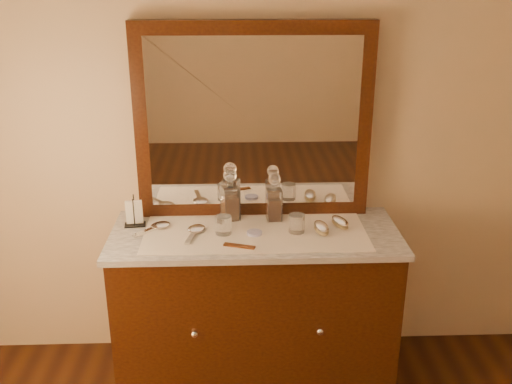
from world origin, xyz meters
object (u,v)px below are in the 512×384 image
napkin_rack (134,214)px  pin_dish (254,233)px  mirror_frame (253,122)px  brush_near (321,228)px  brush_far (340,222)px  hand_mirror_inner (196,230)px  comb (239,246)px  decanter_left (230,200)px  decanter_right (274,202)px  hand_mirror_outer (157,226)px  dresser_cabinet (255,308)px

napkin_rack → pin_dish: bearing=-12.8°
mirror_frame → brush_near: bearing=-38.8°
pin_dish → brush_far: size_ratio=0.50×
mirror_frame → hand_mirror_inner: mirror_frame is taller
comb → decanter_left: (-0.04, 0.33, 0.10)m
brush_near → decanter_right: bearing=144.5°
decanter_right → brush_far: decanter_right is taller
hand_mirror_outer → decanter_left: bearing=15.6°
decanter_left → brush_far: bearing=-11.0°
comb → pin_dish: bearing=78.8°
comb → brush_far: 0.56m
comb → hand_mirror_inner: 0.28m
decanter_left → hand_mirror_outer: bearing=-164.4°
hand_mirror_inner → mirror_frame: bearing=39.8°
brush_near → decanter_left: bearing=159.0°
napkin_rack → decanter_left: 0.49m
dresser_cabinet → decanter_right: bearing=54.1°
napkin_rack → hand_mirror_outer: size_ratio=0.79×
comb → brush_near: 0.44m
decanter_left → napkin_rack: bearing=-173.6°
comb → decanter_right: size_ratio=0.59×
brush_far → decanter_right: bearing=163.9°
brush_near → hand_mirror_inner: 0.63m
dresser_cabinet → hand_mirror_inner: (-0.30, -0.00, 0.45)m
dresser_cabinet → decanter_left: bearing=128.6°
decanter_left → pin_dish: bearing=-58.4°
comb → napkin_rack: (-0.53, 0.27, 0.05)m
napkin_rack → decanter_left: (0.49, 0.05, 0.05)m
brush_near → comb: bearing=-159.2°
dresser_cabinet → brush_near: brush_near is taller
decanter_left → decanter_right: 0.23m
brush_near → hand_mirror_outer: (-0.82, 0.07, -0.01)m
pin_dish → hand_mirror_outer: 0.49m
decanter_right → hand_mirror_inner: bearing=-160.2°
pin_dish → hand_mirror_inner: size_ratio=0.33×
dresser_cabinet → decanter_left: decanter_left is taller
mirror_frame → decanter_left: (-0.12, -0.09, -0.39)m
napkin_rack → brush_far: napkin_rack is taller
napkin_rack → brush_near: napkin_rack is taller
brush_near → brush_far: (0.10, 0.07, -0.00)m
pin_dish → comb: (-0.08, -0.14, -0.00)m
dresser_cabinet → mirror_frame: (0.00, 0.25, 0.94)m
decanter_left → hand_mirror_inner: decanter_left is taller
brush_near → brush_far: bearing=31.9°
pin_dish → napkin_rack: (-0.61, 0.14, 0.05)m
decanter_right → brush_near: bearing=-35.5°
pin_dish → decanter_left: size_ratio=0.27×
pin_dish → brush_near: size_ratio=0.50×
brush_far → dresser_cabinet: bearing=-173.8°
decanter_left → brush_far: decanter_left is taller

